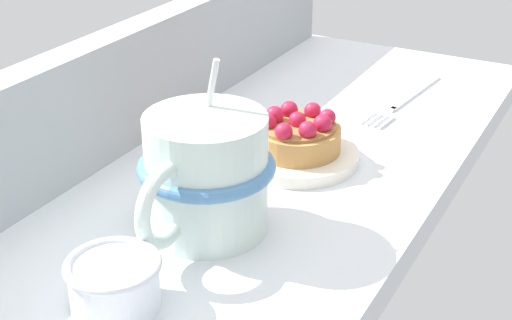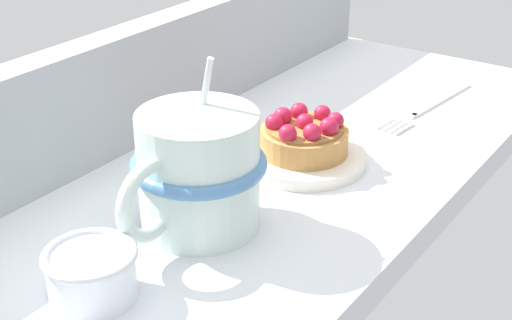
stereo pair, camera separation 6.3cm
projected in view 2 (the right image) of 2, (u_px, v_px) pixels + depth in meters
The scene contains 7 objects.
ground_plane at pixel (265, 183), 69.13cm from camera, with size 79.24×31.74×2.85cm, color silver.
window_rail_back at pixel (144, 80), 73.28cm from camera, with size 77.65×3.29×11.05cm, color #9EA3A8.
dessert_plate at pixel (304, 158), 69.33cm from camera, with size 11.44×11.44×1.13cm.
raspberry_tart at pixel (304, 136), 68.35cm from camera, with size 8.02×8.02×3.93cm.
coffee_mug at pixel (197, 172), 57.48cm from camera, with size 14.06×10.52×13.32cm.
dessert_fork at pixel (429, 106), 81.15cm from camera, with size 17.66×3.54×0.60cm.
sugar_bowl at pixel (91, 273), 50.50cm from camera, with size 6.43×6.43×3.69cm.
Camera 2 is at (-50.62, -34.02, 31.19)cm, focal length 53.13 mm.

